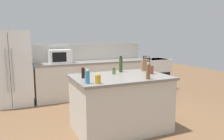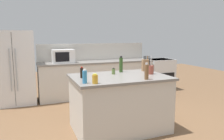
# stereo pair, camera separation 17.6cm
# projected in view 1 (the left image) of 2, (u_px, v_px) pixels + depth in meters

# --- Properties ---
(ground_plane) EXTENTS (14.00, 14.00, 0.00)m
(ground_plane) POSITION_uv_depth(u_px,v_px,m) (120.00, 129.00, 3.82)
(ground_plane) COLOR brown
(back_counter_run) EXTENTS (3.07, 0.66, 0.94)m
(back_counter_run) POSITION_uv_depth(u_px,v_px,m) (94.00, 79.00, 5.86)
(back_counter_run) COLOR beige
(back_counter_run) RESTS_ON ground_plane
(wall_backsplash) EXTENTS (3.03, 0.03, 0.46)m
(wall_backsplash) POSITION_uv_depth(u_px,v_px,m) (90.00, 52.00, 6.03)
(wall_backsplash) COLOR beige
(wall_backsplash) RESTS_ON back_counter_run
(kitchen_island) EXTENTS (1.59, 1.09, 0.94)m
(kitchen_island) POSITION_uv_depth(u_px,v_px,m) (120.00, 103.00, 3.75)
(kitchen_island) COLOR beige
(kitchen_island) RESTS_ON ground_plane
(refrigerator) EXTENTS (0.91, 0.75, 1.73)m
(refrigerator) POSITION_uv_depth(u_px,v_px,m) (10.00, 68.00, 5.03)
(refrigerator) COLOR white
(refrigerator) RESTS_ON ground_plane
(range_oven) EXTENTS (0.76, 0.65, 0.92)m
(range_oven) POSITION_uv_depth(u_px,v_px,m) (155.00, 74.00, 6.64)
(range_oven) COLOR white
(range_oven) RESTS_ON ground_plane
(microwave) EXTENTS (0.54, 0.39, 0.33)m
(microwave) POSITION_uv_depth(u_px,v_px,m) (60.00, 56.00, 5.40)
(microwave) COLOR white
(microwave) RESTS_ON back_counter_run
(knife_block) EXTENTS (0.15, 0.12, 0.29)m
(knife_block) POSITION_uv_depth(u_px,v_px,m) (145.00, 65.00, 4.21)
(knife_block) COLOR #936B47
(knife_block) RESTS_ON kitchen_island
(utensil_crock) EXTENTS (0.12, 0.12, 0.32)m
(utensil_crock) POSITION_uv_depth(u_px,v_px,m) (150.00, 69.00, 3.88)
(utensil_crock) COLOR brown
(utensil_crock) RESTS_ON kitchen_island
(spice_jar_oregano) EXTENTS (0.06, 0.06, 0.11)m
(spice_jar_oregano) POSITION_uv_depth(u_px,v_px,m) (114.00, 71.00, 3.83)
(spice_jar_oregano) COLOR #567038
(spice_jar_oregano) RESTS_ON kitchen_island
(soy_sauce_bottle) EXTENTS (0.05, 0.05, 0.18)m
(soy_sauce_bottle) POSITION_uv_depth(u_px,v_px,m) (83.00, 73.00, 3.47)
(soy_sauce_bottle) COLOR black
(soy_sauce_bottle) RESTS_ON kitchen_island
(dish_soap_bottle) EXTENTS (0.07, 0.07, 0.20)m
(dish_soap_bottle) POSITION_uv_depth(u_px,v_px,m) (87.00, 77.00, 3.07)
(dish_soap_bottle) COLOR #3384BC
(dish_soap_bottle) RESTS_ON kitchen_island
(pepper_grinder) EXTENTS (0.06, 0.06, 0.26)m
(pepper_grinder) POSITION_uv_depth(u_px,v_px,m) (148.00, 71.00, 3.38)
(pepper_grinder) COLOR brown
(pepper_grinder) RESTS_ON kitchen_island
(spice_jar_paprika) EXTENTS (0.06, 0.06, 0.10)m
(spice_jar_paprika) POSITION_uv_depth(u_px,v_px,m) (84.00, 72.00, 3.75)
(spice_jar_paprika) COLOR #B73D1E
(spice_jar_paprika) RESTS_ON kitchen_island
(olive_oil_bottle) EXTENTS (0.07, 0.07, 0.30)m
(olive_oil_bottle) POSITION_uv_depth(u_px,v_px,m) (121.00, 65.00, 4.05)
(olive_oil_bottle) COLOR #2D4C1E
(olive_oil_bottle) RESTS_ON kitchen_island
(honey_jar) EXTENTS (0.08, 0.08, 0.14)m
(honey_jar) POSITION_uv_depth(u_px,v_px,m) (98.00, 79.00, 3.07)
(honey_jar) COLOR gold
(honey_jar) RESTS_ON kitchen_island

